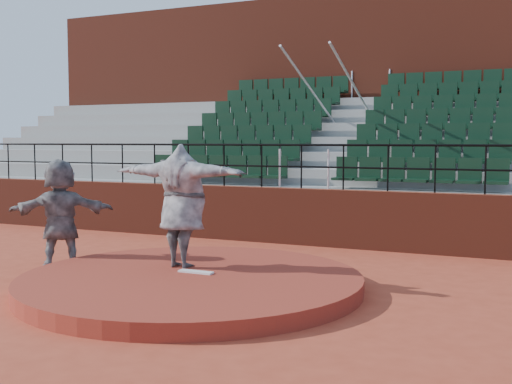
{
  "coord_description": "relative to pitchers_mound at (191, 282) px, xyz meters",
  "views": [
    {
      "loc": [
        5.18,
        -8.8,
        2.4
      ],
      "look_at": [
        0.0,
        2.5,
        1.4
      ],
      "focal_mm": 45.0,
      "sensor_mm": 36.0,
      "label": 1
    }
  ],
  "objects": [
    {
      "name": "ground",
      "position": [
        0.0,
        0.0,
        -0.12
      ],
      "size": [
        90.0,
        90.0,
        0.0
      ],
      "primitive_type": "plane",
      "color": "#AE3F27",
      "rests_on": "ground"
    },
    {
      "name": "pitchers_mound",
      "position": [
        0.0,
        0.0,
        0.0
      ],
      "size": [
        5.5,
        5.5,
        0.25
      ],
      "primitive_type": "cylinder",
      "color": "maroon",
      "rests_on": "ground"
    },
    {
      "name": "pitching_rubber",
      "position": [
        0.0,
        0.15,
        0.14
      ],
      "size": [
        0.6,
        0.15,
        0.03
      ],
      "primitive_type": "cube",
      "color": "white",
      "rests_on": "pitchers_mound"
    },
    {
      "name": "boundary_wall",
      "position": [
        0.0,
        5.0,
        0.53
      ],
      "size": [
        24.0,
        0.3,
        1.3
      ],
      "primitive_type": "cube",
      "color": "maroon",
      "rests_on": "ground"
    },
    {
      "name": "wall_railing",
      "position": [
        0.0,
        5.0,
        1.9
      ],
      "size": [
        24.04,
        0.05,
        1.03
      ],
      "color": "black",
      "rests_on": "boundary_wall"
    },
    {
      "name": "seating_deck",
      "position": [
        0.0,
        8.64,
        1.33
      ],
      "size": [
        24.0,
        5.97,
        4.63
      ],
      "color": "gray",
      "rests_on": "ground"
    },
    {
      "name": "press_box_facade",
      "position": [
        0.0,
        12.6,
        3.43
      ],
      "size": [
        24.0,
        3.0,
        7.1
      ],
      "primitive_type": "cube",
      "color": "maroon",
      "rests_on": "ground"
    },
    {
      "name": "pitcher",
      "position": [
        -0.47,
        0.51,
        1.17
      ],
      "size": [
        2.61,
        0.84,
        2.09
      ],
      "primitive_type": "imported",
      "rotation": [
        0.0,
        0.0,
        3.09
      ],
      "color": "black",
      "rests_on": "pitchers_mound"
    },
    {
      "name": "fielder",
      "position": [
        -3.11,
        0.5,
        0.91
      ],
      "size": [
        1.92,
        1.59,
        2.06
      ],
      "primitive_type": "imported",
      "rotation": [
        0.0,
        0.0,
        3.74
      ],
      "color": "black",
      "rests_on": "ground"
    }
  ]
}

